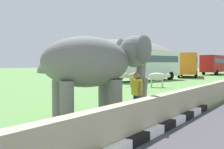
{
  "coord_description": "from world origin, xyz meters",
  "views": [
    {
      "loc": [
        -3.79,
        0.7,
        1.96
      ],
      "look_at": [
        3.76,
        5.84,
        1.6
      ],
      "focal_mm": 43.12,
      "sensor_mm": 36.0,
      "label": 1
    }
  ],
  "objects_px": {
    "bus_white": "(146,63)",
    "cow_mid": "(136,76)",
    "bus_orange": "(188,63)",
    "elephant": "(97,64)",
    "person_handler": "(137,92)",
    "bus_red": "(216,63)",
    "cow_near": "(157,77)"
  },
  "relations": [
    {
      "from": "bus_white",
      "to": "cow_mid",
      "type": "distance_m",
      "value": 8.58
    },
    {
      "from": "bus_white",
      "to": "cow_mid",
      "type": "bearing_deg",
      "value": -158.68
    },
    {
      "from": "bus_white",
      "to": "bus_orange",
      "type": "bearing_deg",
      "value": -5.69
    },
    {
      "from": "elephant",
      "to": "bus_orange",
      "type": "distance_m",
      "value": 33.54
    },
    {
      "from": "cow_mid",
      "to": "bus_orange",
      "type": "bearing_deg",
      "value": 5.63
    },
    {
      "from": "person_handler",
      "to": "elephant",
      "type": "bearing_deg",
      "value": 148.53
    },
    {
      "from": "elephant",
      "to": "bus_orange",
      "type": "bearing_deg",
      "value": 13.31
    },
    {
      "from": "bus_white",
      "to": "bus_red",
      "type": "bearing_deg",
      "value": -5.5
    },
    {
      "from": "bus_orange",
      "to": "bus_red",
      "type": "relative_size",
      "value": 0.91
    },
    {
      "from": "person_handler",
      "to": "bus_white",
      "type": "relative_size",
      "value": 0.16
    },
    {
      "from": "bus_orange",
      "to": "cow_near",
      "type": "height_order",
      "value": "bus_orange"
    },
    {
      "from": "person_handler",
      "to": "bus_white",
      "type": "xyz_separation_m",
      "value": [
        19.67,
        9.69,
        1.16
      ]
    },
    {
      "from": "bus_orange",
      "to": "elephant",
      "type": "bearing_deg",
      "value": -166.69
    },
    {
      "from": "elephant",
      "to": "cow_mid",
      "type": "height_order",
      "value": "elephant"
    },
    {
      "from": "cow_mid",
      "to": "cow_near",
      "type": "bearing_deg",
      "value": -78.38
    },
    {
      "from": "cow_mid",
      "to": "person_handler",
      "type": "bearing_deg",
      "value": -150.7
    },
    {
      "from": "bus_red",
      "to": "bus_orange",
      "type": "bearing_deg",
      "value": 174.68
    },
    {
      "from": "elephant",
      "to": "person_handler",
      "type": "height_order",
      "value": "elephant"
    },
    {
      "from": "cow_near",
      "to": "bus_white",
      "type": "bearing_deg",
      "value": 33.29
    },
    {
      "from": "bus_white",
      "to": "person_handler",
      "type": "bearing_deg",
      "value": -153.78
    },
    {
      "from": "bus_red",
      "to": "person_handler",
      "type": "bearing_deg",
      "value": -170.42
    },
    {
      "from": "elephant",
      "to": "bus_red",
      "type": "height_order",
      "value": "bus_red"
    },
    {
      "from": "elephant",
      "to": "cow_mid",
      "type": "xyz_separation_m",
      "value": [
        13.09,
        5.79,
        -1.1
      ]
    },
    {
      "from": "elephant",
      "to": "cow_mid",
      "type": "bearing_deg",
      "value": 23.88
    },
    {
      "from": "cow_mid",
      "to": "bus_white",
      "type": "bearing_deg",
      "value": 21.32
    },
    {
      "from": "person_handler",
      "to": "cow_mid",
      "type": "xyz_separation_m",
      "value": [
        11.77,
        6.6,
        -0.06
      ]
    },
    {
      "from": "person_handler",
      "to": "cow_near",
      "type": "height_order",
      "value": "person_handler"
    },
    {
      "from": "elephant",
      "to": "person_handler",
      "type": "xyz_separation_m",
      "value": [
        1.32,
        -0.81,
        -1.04
      ]
    },
    {
      "from": "bus_white",
      "to": "bus_red",
      "type": "relative_size",
      "value": 1.01
    },
    {
      "from": "elephant",
      "to": "bus_red",
      "type": "distance_m",
      "value": 45.51
    },
    {
      "from": "cow_near",
      "to": "cow_mid",
      "type": "relative_size",
      "value": 1.16
    },
    {
      "from": "bus_white",
      "to": "bus_red",
      "type": "distance_m",
      "value": 24.15
    }
  ]
}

